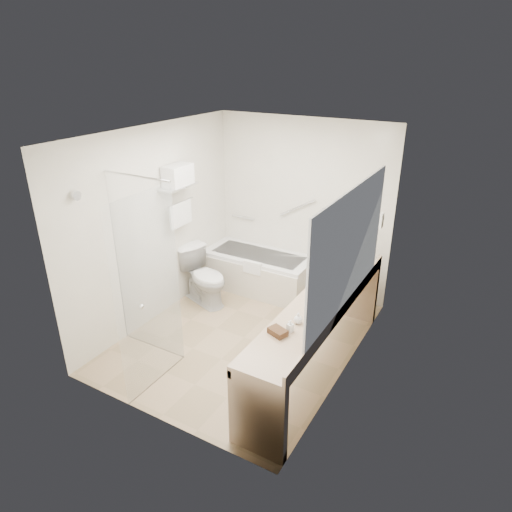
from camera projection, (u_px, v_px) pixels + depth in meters
The scene contains 25 objects.
floor at pixel (244, 337), 5.71m from camera, with size 3.20×3.20×0.00m, color tan.
ceiling at pixel (241, 133), 4.68m from camera, with size 2.60×3.20×0.10m, color white.
wall_back at pixel (302, 207), 6.46m from camera, with size 2.60×0.10×2.50m, color beige.
wall_front at pixel (146, 308), 3.93m from camera, with size 2.60×0.10×2.50m, color beige.
wall_left at pixel (156, 226), 5.79m from camera, with size 0.10×3.20×2.50m, color beige.
wall_right at pixel (353, 270), 4.60m from camera, with size 0.10×3.20×2.50m, color beige.
bathtub at pixel (258, 271), 6.80m from camera, with size 1.60×0.73×0.59m.
grab_bar_short at pixel (243, 217), 6.98m from camera, with size 0.03×0.03×0.40m, color silver.
grab_bar_long at pixel (297, 208), 6.45m from camera, with size 0.03×0.03×0.60m, color silver.
shower_enclosure at pixel (147, 279), 4.83m from camera, with size 0.96×0.91×2.11m.
towel_shelf at pixel (178, 182), 5.80m from camera, with size 0.24×0.55×0.81m.
vanity_counter at pixel (318, 321), 4.86m from camera, with size 0.55×2.70×0.95m.
sink at pixel (336, 292), 5.09m from camera, with size 0.40×0.52×0.14m, color white.
faucet at pixel (349, 286), 4.98m from camera, with size 0.03×0.03×0.14m, color silver.
mirror at pixel (349, 248), 4.37m from camera, with size 0.02×2.00×1.20m, color #A6ABB2.
hairdryer_unit at pixel (379, 220), 5.38m from camera, with size 0.08×0.10×0.18m, color silver.
toilet at pixel (204, 277), 6.37m from camera, with size 0.44×0.79×0.78m, color white.
amenity_basket at pixel (278, 332), 4.25m from camera, with size 0.18×0.12×0.06m, color #462F19.
soap_bottle_a at pixel (290, 329), 4.30m from camera, with size 0.05×0.12×0.06m, color silver.
soap_bottle_b at pixel (298, 319), 4.42m from camera, with size 0.09×0.11×0.09m, color silver.
water_bottle_left at pixel (358, 258), 5.64m from camera, with size 0.05×0.05×0.18m.
water_bottle_mid at pixel (338, 280), 5.11m from camera, with size 0.05×0.05×0.17m.
water_bottle_right at pixel (335, 266), 5.41m from camera, with size 0.06×0.06×0.21m.
drinking_glass_near at pixel (352, 262), 5.65m from camera, with size 0.06×0.06×0.08m, color silver.
drinking_glass_far at pixel (325, 287), 5.04m from camera, with size 0.06×0.06×0.08m, color silver.
Camera 1 is at (2.51, -4.08, 3.27)m, focal length 32.00 mm.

